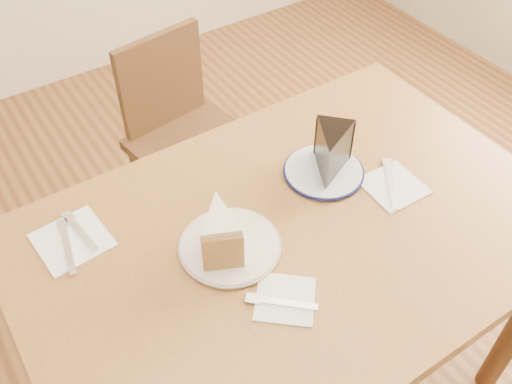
{
  "coord_description": "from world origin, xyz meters",
  "views": [
    {
      "loc": [
        -0.53,
        -0.64,
        1.7
      ],
      "look_at": [
        -0.04,
        0.1,
        0.8
      ],
      "focal_mm": 40.0,
      "sensor_mm": 36.0,
      "label": 1
    }
  ],
  "objects_px": {
    "table": "(293,257)",
    "plate_navy": "(324,172)",
    "plate_cream": "(230,246)",
    "carrot_cake": "(220,230)",
    "chair_far": "(187,136)",
    "chocolate_cake": "(330,156)"
  },
  "relations": [
    {
      "from": "plate_cream",
      "to": "chocolate_cake",
      "type": "height_order",
      "value": "chocolate_cake"
    },
    {
      "from": "plate_navy",
      "to": "carrot_cake",
      "type": "bearing_deg",
      "value": -169.47
    },
    {
      "from": "chair_far",
      "to": "plate_navy",
      "type": "relative_size",
      "value": 4.11
    },
    {
      "from": "table",
      "to": "plate_navy",
      "type": "distance_m",
      "value": 0.22
    },
    {
      "from": "plate_navy",
      "to": "chair_far",
      "type": "bearing_deg",
      "value": 93.98
    },
    {
      "from": "plate_cream",
      "to": "carrot_cake",
      "type": "relative_size",
      "value": 1.84
    },
    {
      "from": "plate_cream",
      "to": "carrot_cake",
      "type": "bearing_deg",
      "value": 144.83
    },
    {
      "from": "carrot_cake",
      "to": "plate_navy",
      "type": "bearing_deg",
      "value": 35.44
    },
    {
      "from": "plate_cream",
      "to": "chocolate_cake",
      "type": "xyz_separation_m",
      "value": [
        0.31,
        0.06,
        0.06
      ]
    },
    {
      "from": "carrot_cake",
      "to": "plate_cream",
      "type": "bearing_deg",
      "value": -10.27
    },
    {
      "from": "table",
      "to": "carrot_cake",
      "type": "bearing_deg",
      "value": 164.4
    },
    {
      "from": "chair_far",
      "to": "plate_cream",
      "type": "bearing_deg",
      "value": 62.04
    },
    {
      "from": "chair_far",
      "to": "chocolate_cake",
      "type": "height_order",
      "value": "chocolate_cake"
    },
    {
      "from": "table",
      "to": "chair_far",
      "type": "relative_size",
      "value": 1.57
    },
    {
      "from": "chair_far",
      "to": "plate_cream",
      "type": "distance_m",
      "value": 0.85
    },
    {
      "from": "chair_far",
      "to": "carrot_cake",
      "type": "distance_m",
      "value": 0.86
    },
    {
      "from": "chair_far",
      "to": "carrot_cake",
      "type": "relative_size",
      "value": 6.73
    },
    {
      "from": "carrot_cake",
      "to": "chair_far",
      "type": "bearing_deg",
      "value": 93.76
    },
    {
      "from": "chair_far",
      "to": "plate_navy",
      "type": "height_order",
      "value": "chair_far"
    },
    {
      "from": "plate_cream",
      "to": "carrot_cake",
      "type": "distance_m",
      "value": 0.06
    },
    {
      "from": "chair_far",
      "to": "table",
      "type": "bearing_deg",
      "value": 73.18
    },
    {
      "from": "carrot_cake",
      "to": "chocolate_cake",
      "type": "relative_size",
      "value": 0.9
    }
  ]
}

